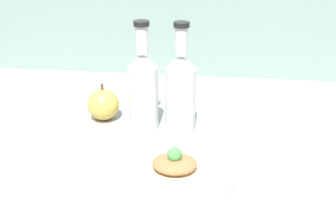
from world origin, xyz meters
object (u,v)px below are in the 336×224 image
Objects in this scene: cider_bottle_left at (143,88)px; apple at (103,104)px; plated_food at (174,165)px; cider_bottle_right at (182,90)px; plate at (174,173)px.

apple is at bearing 163.77° from cider_bottle_left.
cider_bottle_right is at bearing 90.89° from plated_food.
plate is at bearing -89.11° from cider_bottle_right.
cider_bottle_right is at bearing 90.89° from plate.
plated_food is 0.55× the size of cider_bottle_right.
plated_food reaches higher than plate.
plated_food is at bearing -48.72° from apple.
cider_bottle_left is at bearing 115.33° from plated_food.
apple reaches higher than plate.
plate is 0.91× the size of cider_bottle_right.
apple is (-22.53, 25.66, 1.54)cm from plated_food.
cider_bottle_left is (-10.49, 22.15, 8.33)cm from plated_food.
cider_bottle_right reaches higher than apple.
plate is at bearing -64.67° from cider_bottle_left.
plate is 24.47cm from cider_bottle_right.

